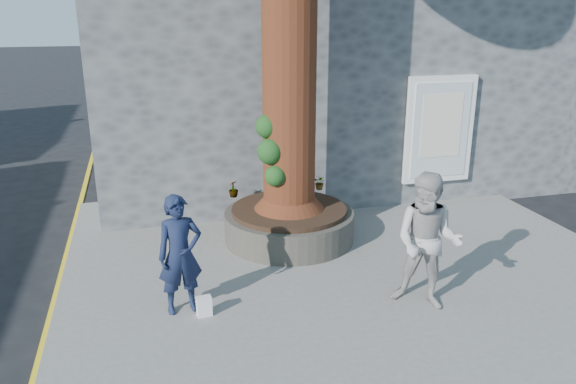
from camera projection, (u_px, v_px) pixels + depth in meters
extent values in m
plane|color=black|center=(271.00, 304.00, 8.14)|extent=(120.00, 120.00, 0.00)
cube|color=slate|center=(345.00, 261.00, 9.40)|extent=(9.00, 8.00, 0.12)
cube|color=yellow|center=(56.00, 298.00, 8.31)|extent=(0.10, 30.00, 0.01)
cube|color=#4A4C4F|center=(301.00, 52.00, 14.41)|extent=(10.00, 8.00, 6.00)
cube|color=white|center=(439.00, 130.00, 11.53)|extent=(1.50, 0.12, 2.20)
cube|color=silver|center=(441.00, 130.00, 11.47)|extent=(1.25, 0.04, 1.95)
cube|color=silver|center=(441.00, 126.00, 11.43)|extent=(0.90, 0.02, 1.30)
cube|color=#4A4C4F|center=(564.00, 46.00, 16.35)|extent=(6.00, 8.00, 6.00)
cylinder|color=black|center=(289.00, 225.00, 10.05)|extent=(2.30, 2.30, 0.52)
cylinder|color=black|center=(289.00, 210.00, 9.95)|extent=(2.04, 2.04, 0.08)
cone|color=#471811|center=(289.00, 189.00, 9.83)|extent=(1.24, 1.24, 0.70)
sphere|color=#154017|center=(270.00, 151.00, 9.32)|extent=(0.44, 0.44, 0.44)
sphere|color=#154017|center=(275.00, 176.00, 9.37)|extent=(0.36, 0.36, 0.36)
sphere|color=#154017|center=(267.00, 126.00, 9.30)|extent=(0.40, 0.40, 0.40)
imported|color=#141C38|center=(180.00, 255.00, 7.51)|extent=(0.66, 0.49, 1.66)
imported|color=#ABA7A4|center=(428.00, 242.00, 7.60)|extent=(1.18, 1.15, 1.92)
cube|color=white|center=(204.00, 306.00, 7.58)|extent=(0.21, 0.14, 0.28)
imported|color=gray|center=(277.00, 185.00, 10.66)|extent=(0.20, 0.20, 0.32)
imported|color=gray|center=(301.00, 190.00, 10.29)|extent=(0.29, 0.29, 0.38)
imported|color=gray|center=(233.00, 189.00, 10.46)|extent=(0.25, 0.25, 0.32)
imported|color=gray|center=(320.00, 182.00, 10.88)|extent=(0.34, 0.34, 0.29)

